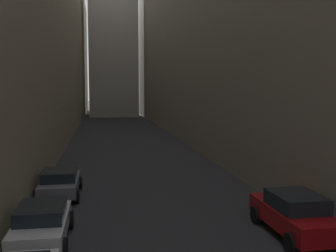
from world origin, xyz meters
TOP-DOWN VIEW (x-y plane):
  - ground_plane at (0.00, 48.00)m, footprint 264.00×264.00m
  - building_block_left at (-12.88, 50.00)m, footprint 14.76×108.00m
  - building_block_right at (12.71, 50.00)m, footprint 14.42×108.00m
  - parked_car_left_third at (-4.40, 17.49)m, footprint 1.87×4.08m
  - parked_car_left_far at (-4.40, 23.67)m, footprint 1.95×4.08m
  - parked_car_right_third at (4.40, 16.83)m, footprint 1.94×4.36m

SIDE VIEW (x-z plane):
  - ground_plane at x=0.00m, z-range 0.00..0.00m
  - parked_car_left_far at x=-4.40m, z-range 0.05..1.38m
  - parked_car_left_third at x=-4.40m, z-range 0.05..1.41m
  - parked_car_right_third at x=4.40m, z-range 0.03..1.58m
  - building_block_left at x=-12.88m, z-range 0.00..23.67m
  - building_block_right at x=12.71m, z-range 0.00..25.78m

